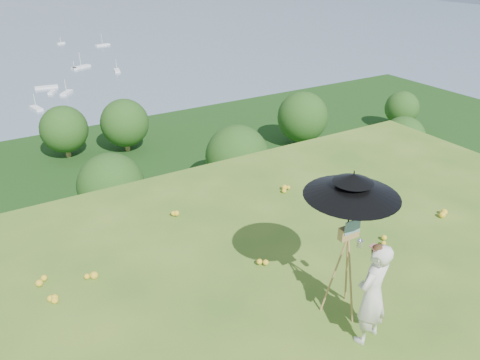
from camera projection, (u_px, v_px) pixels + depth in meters
ground at (418, 359)px, 6.18m from camera, size 14.00×14.00×0.00m
forest_slope at (81, 332)px, 45.97m from camera, size 140.00×56.00×22.00m
shoreline_tier at (28, 215)px, 79.82m from camera, size 170.00×28.00×8.00m
slope_trees at (56, 209)px, 39.75m from camera, size 110.00×50.00×6.00m
harbor_town at (20, 181)px, 76.93m from camera, size 110.00×22.00×5.00m
wildflowers at (404, 344)px, 6.35m from camera, size 10.00×10.50×0.12m
painter at (372, 294)px, 6.19m from camera, size 0.64×0.49×1.55m
field_easel at (345, 267)px, 6.67m from camera, size 0.63×0.63×1.61m
sun_umbrella at (350, 204)px, 6.24m from camera, size 1.32×1.32×0.98m
painter_cap at (380, 248)px, 5.86m from camera, size 0.21×0.24×0.10m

